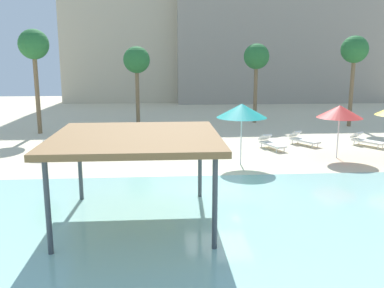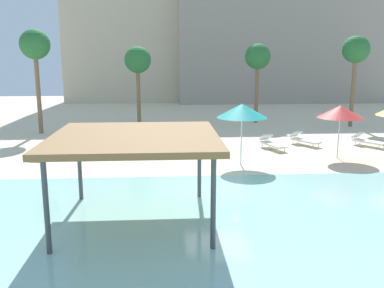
% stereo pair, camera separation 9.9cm
% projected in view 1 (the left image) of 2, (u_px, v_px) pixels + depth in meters
% --- Properties ---
extents(ground_plane, '(80.00, 80.00, 0.00)m').
position_uv_depth(ground_plane, '(218.00, 187.00, 15.95)').
color(ground_plane, beige).
extents(lagoon_water, '(44.00, 13.50, 0.04)m').
position_uv_depth(lagoon_water, '(245.00, 248.00, 10.82)').
color(lagoon_water, '#99D1C6').
rests_on(lagoon_water, ground).
extents(shade_pavilion, '(4.84, 4.84, 2.68)m').
position_uv_depth(shade_pavilion, '(136.00, 140.00, 12.13)').
color(shade_pavilion, '#42474C').
rests_on(shade_pavilion, ground).
extents(beach_umbrella_teal_3, '(2.30, 2.30, 2.84)m').
position_uv_depth(beach_umbrella_teal_3, '(242.00, 111.00, 18.87)').
color(beach_umbrella_teal_3, silver).
rests_on(beach_umbrella_teal_3, ground).
extents(beach_umbrella_red_4, '(2.20, 2.20, 2.62)m').
position_uv_depth(beach_umbrella_red_4, '(340.00, 112.00, 20.19)').
color(beach_umbrella_red_4, silver).
rests_on(beach_umbrella_red_4, ground).
extents(lounge_chair_0, '(0.90, 1.97, 0.74)m').
position_uv_depth(lounge_chair_0, '(46.00, 150.00, 20.87)').
color(lounge_chair_0, white).
rests_on(lounge_chair_0, ground).
extents(lounge_chair_1, '(1.20, 1.99, 0.74)m').
position_uv_depth(lounge_chair_1, '(271.00, 143.00, 22.67)').
color(lounge_chair_1, white).
rests_on(lounge_chair_1, ground).
extents(lounge_chair_3, '(1.25, 1.98, 0.74)m').
position_uv_depth(lounge_chair_3, '(132.00, 142.00, 23.00)').
color(lounge_chair_3, white).
rests_on(lounge_chair_3, ground).
extents(lounge_chair_4, '(1.52, 1.92, 0.74)m').
position_uv_depth(lounge_chair_4, '(366.00, 140.00, 23.44)').
color(lounge_chair_4, white).
rests_on(lounge_chair_4, ground).
extents(lounge_chair_6, '(1.48, 1.94, 0.74)m').
position_uv_depth(lounge_chair_6, '(303.00, 139.00, 23.72)').
color(lounge_chair_6, white).
rests_on(lounge_chair_6, ground).
extents(palm_tree_0, '(1.90, 1.90, 5.69)m').
position_uv_depth(palm_tree_0, '(137.00, 61.00, 29.69)').
color(palm_tree_0, brown).
rests_on(palm_tree_0, ground).
extents(palm_tree_1, '(1.90, 1.90, 6.67)m').
position_uv_depth(palm_tree_1, '(34.00, 47.00, 26.22)').
color(palm_tree_1, brown).
rests_on(palm_tree_1, ground).
extents(palm_tree_2, '(1.90, 1.90, 5.93)m').
position_uv_depth(palm_tree_2, '(256.00, 58.00, 30.98)').
color(palm_tree_2, brown).
rests_on(palm_tree_2, ground).
extents(palm_tree_3, '(1.90, 1.90, 6.41)m').
position_uv_depth(palm_tree_3, '(354.00, 52.00, 29.15)').
color(palm_tree_3, brown).
rests_on(palm_tree_3, ground).
extents(hotel_block_0, '(19.61, 10.79, 20.83)m').
position_uv_depth(hotel_block_0, '(152.00, 10.00, 48.89)').
color(hotel_block_0, beige).
rests_on(hotel_block_0, ground).
extents(hotel_block_1, '(23.62, 10.11, 18.02)m').
position_uv_depth(hotel_block_1, '(278.00, 21.00, 47.95)').
color(hotel_block_1, '#9E9384').
rests_on(hotel_block_1, ground).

